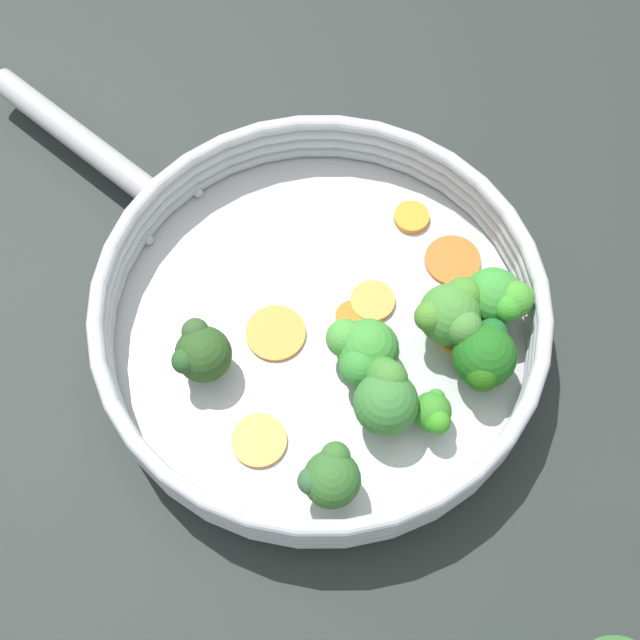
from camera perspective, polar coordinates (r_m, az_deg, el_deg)
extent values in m
plane|color=#212724|center=(0.71, 0.00, -1.11)|extent=(4.00, 4.00, 0.00)
cylinder|color=#B2B5B7|center=(0.70, 0.00, -0.82)|extent=(0.33, 0.33, 0.02)
torus|color=#B0B6BF|center=(0.69, 0.00, -0.31)|extent=(0.34, 0.34, 0.01)
torus|color=#B0B6BF|center=(0.68, 0.00, 0.12)|extent=(0.34, 0.34, 0.01)
torus|color=#B0B6BF|center=(0.67, 0.00, 0.57)|extent=(0.34, 0.34, 0.01)
torus|color=#B0B6BF|center=(0.66, 0.00, 1.03)|extent=(0.34, 0.34, 0.01)
cylinder|color=#999B9E|center=(0.80, -15.08, 11.06)|extent=(0.06, 0.20, 0.02)
sphere|color=#AEB4B6|center=(0.76, -7.70, 8.19)|extent=(0.01, 0.01, 0.01)
sphere|color=#B1B2B2|center=(0.74, -10.94, 5.07)|extent=(0.01, 0.01, 0.01)
cylinder|color=#D95C1F|center=(0.73, 8.48, 3.79)|extent=(0.06, 0.06, 0.00)
cylinder|color=orange|center=(0.70, 2.15, 0.18)|extent=(0.03, 0.03, 0.00)
cylinder|color=orange|center=(0.71, 3.38, 1.22)|extent=(0.05, 0.05, 0.00)
cylinder|color=orange|center=(0.66, -3.92, -7.70)|extent=(0.05, 0.05, 0.00)
cylinder|color=orange|center=(0.70, 9.04, -0.85)|extent=(0.05, 0.05, 0.01)
cylinder|color=orange|center=(0.69, -2.86, -0.84)|extent=(0.07, 0.07, 0.00)
cylinder|color=orange|center=(0.74, 5.87, 6.56)|extent=(0.03, 0.03, 0.01)
cylinder|color=#699842|center=(0.68, -7.28, -2.83)|extent=(0.01, 0.01, 0.02)
sphere|color=#26481D|center=(0.66, -7.48, -2.18)|extent=(0.04, 0.04, 0.04)
sphere|color=#2E4D27|center=(0.66, -7.98, -0.75)|extent=(0.02, 0.02, 0.02)
sphere|color=#224A22|center=(0.65, -8.66, -2.60)|extent=(0.02, 0.02, 0.02)
cylinder|color=#78A458|center=(0.68, 2.99, -2.57)|extent=(0.01, 0.01, 0.01)
sphere|color=#388832|center=(0.66, 3.07, -1.92)|extent=(0.05, 0.05, 0.05)
sphere|color=#318031|center=(0.65, 2.56, -2.98)|extent=(0.03, 0.03, 0.03)
sphere|color=#418B3A|center=(0.66, 1.91, -1.04)|extent=(0.02, 0.02, 0.02)
sphere|color=#429036|center=(0.66, 1.90, -0.98)|extent=(0.03, 0.03, 0.03)
cylinder|color=#65954C|center=(0.66, 4.11, -5.99)|extent=(0.01, 0.01, 0.02)
sphere|color=#347131|center=(0.64, 4.24, -5.33)|extent=(0.05, 0.05, 0.05)
sphere|color=#33752C|center=(0.64, 3.88, -3.77)|extent=(0.03, 0.03, 0.03)
sphere|color=#3B742D|center=(0.64, 4.63, -3.64)|extent=(0.03, 0.03, 0.03)
sphere|color=#306F2E|center=(0.64, 3.99, -3.82)|extent=(0.03, 0.03, 0.03)
cylinder|color=#71A24E|center=(0.67, 7.04, -6.22)|extent=(0.01, 0.01, 0.01)
sphere|color=#337E25|center=(0.65, 7.18, -5.81)|extent=(0.03, 0.03, 0.03)
sphere|color=#33881E|center=(0.65, 7.55, -6.46)|extent=(0.02, 0.02, 0.02)
sphere|color=#37882E|center=(0.66, 7.44, -4.96)|extent=(0.01, 0.01, 0.01)
sphere|color=#2D821F|center=(0.65, 7.31, -6.53)|extent=(0.02, 0.02, 0.02)
cylinder|color=#82A367|center=(0.65, 0.74, -10.62)|extent=(0.01, 0.01, 0.02)
sphere|color=#2D5C26|center=(0.63, 0.76, -10.16)|extent=(0.04, 0.04, 0.04)
sphere|color=#2A5330|center=(0.62, -0.57, -10.27)|extent=(0.02, 0.02, 0.02)
sphere|color=#2F5E27|center=(0.62, 1.00, -8.73)|extent=(0.02, 0.02, 0.02)
cylinder|color=#69894D|center=(0.68, 10.17, -3.03)|extent=(0.02, 0.02, 0.02)
sphere|color=#1B5B17|center=(0.66, 10.48, -2.30)|extent=(0.05, 0.05, 0.05)
sphere|color=#1F540F|center=(0.65, 10.36, -3.51)|extent=(0.02, 0.02, 0.02)
sphere|color=#155621|center=(0.67, 10.94, -0.89)|extent=(0.02, 0.02, 0.02)
cylinder|color=#6E9452|center=(0.69, 8.04, -0.50)|extent=(0.02, 0.02, 0.02)
sphere|color=#3D7D31|center=(0.67, 8.29, 0.34)|extent=(0.05, 0.05, 0.05)
sphere|color=#407932|center=(0.66, 9.19, -0.48)|extent=(0.03, 0.03, 0.03)
sphere|color=#3E7E27|center=(0.67, 9.14, 1.50)|extent=(0.03, 0.03, 0.03)
sphere|color=#427B27|center=(0.66, 7.06, 0.22)|extent=(0.02, 0.02, 0.02)
cylinder|color=#81B45D|center=(0.71, 10.67, 0.67)|extent=(0.01, 0.01, 0.02)
sphere|color=#35862F|center=(0.69, 10.97, 1.45)|extent=(0.05, 0.05, 0.05)
sphere|color=#328C26|center=(0.67, 11.95, 0.82)|extent=(0.02, 0.02, 0.02)
sphere|color=#3D8B29|center=(0.68, 12.36, 1.31)|extent=(0.03, 0.03, 0.03)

